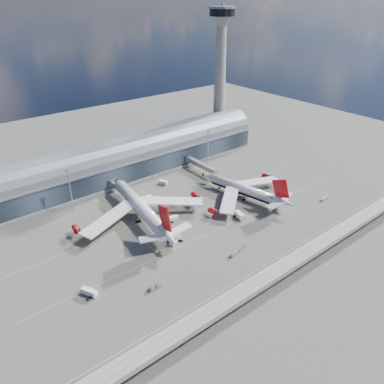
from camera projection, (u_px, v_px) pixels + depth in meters
ground at (204, 222)px, 201.54m from camera, size 500.00×500.00×0.00m
taxi_lines at (179, 206)px, 216.77m from camera, size 200.00×80.12×0.01m
terminal at (129, 158)px, 249.96m from camera, size 200.00×30.00×28.00m
control_tower at (220, 79)px, 281.13m from camera, size 19.00×19.00×103.00m
guideway at (286, 265)px, 161.11m from camera, size 220.00×8.50×7.20m
floodlight_mast_left at (70, 189)px, 205.55m from camera, size 3.00×0.70×25.70m
floodlight_mast_right at (208, 148)px, 260.51m from camera, size 3.00×0.70×25.70m
airliner_left at (142, 209)px, 200.58m from camera, size 73.33×77.15×23.53m
airliner_right at (244, 190)px, 222.99m from camera, size 60.60×63.41×20.23m
jet_bridge_left at (121, 189)px, 224.37m from camera, size 4.40×28.00×7.25m
jet_bridge_right at (200, 164)px, 256.04m from camera, size 4.40×32.00×7.25m
service_truck_0 at (89, 292)px, 152.07m from camera, size 5.17×7.34×2.92m
service_truck_1 at (174, 218)px, 201.68m from camera, size 5.29×3.52×2.82m
service_truck_2 at (175, 239)px, 184.46m from camera, size 8.45×6.19×3.03m
service_truck_3 at (239, 215)px, 204.10m from camera, size 4.19×7.12×3.23m
service_truck_4 at (150, 198)px, 222.16m from camera, size 2.82×4.80×2.62m
service_truck_5 at (163, 182)px, 240.09m from camera, size 4.49×5.67×2.60m
cargo_train_0 at (155, 287)px, 155.55m from camera, size 5.79×2.18×1.93m
cargo_train_1 at (238, 250)px, 177.95m from camera, size 12.27×4.39×1.63m
cargo_train_2 at (325, 198)px, 222.95m from camera, size 8.86×2.55×1.46m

